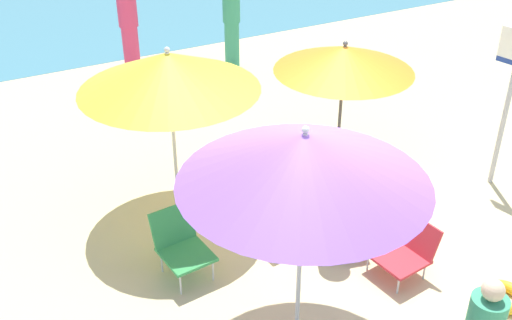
% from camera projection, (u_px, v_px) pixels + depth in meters
% --- Properties ---
extents(ground_plane, '(40.00, 40.00, 0.00)m').
position_uv_depth(ground_plane, '(346.00, 250.00, 6.61)').
color(ground_plane, beige).
extents(umbrella_orange, '(1.66, 1.66, 1.76)m').
position_uv_depth(umbrella_orange, '(344.00, 59.00, 7.20)').
color(umbrella_orange, '#4C4C51').
rests_on(umbrella_orange, ground_plane).
extents(umbrella_purple, '(2.00, 2.00, 2.09)m').
position_uv_depth(umbrella_purple, '(304.00, 158.00, 4.68)').
color(umbrella_purple, silver).
rests_on(umbrella_purple, ground_plane).
extents(umbrella_yellow, '(1.94, 1.94, 1.98)m').
position_uv_depth(umbrella_yellow, '(169.00, 71.00, 6.43)').
color(umbrella_yellow, silver).
rests_on(umbrella_yellow, ground_plane).
extents(beach_chair_b, '(0.60, 0.59, 0.56)m').
position_uv_depth(beach_chair_b, '(405.00, 248.00, 6.17)').
color(beach_chair_b, red).
rests_on(beach_chair_b, ground_plane).
extents(beach_chair_c, '(0.51, 0.63, 0.65)m').
position_uv_depth(beach_chair_c, '(180.00, 242.00, 6.15)').
color(beach_chair_c, '#33934C').
rests_on(beach_chair_c, ground_plane).
extents(person_a, '(0.55, 0.40, 0.89)m').
position_uv_depth(person_a, '(337.00, 221.00, 6.33)').
color(person_a, '#2D519E').
rests_on(person_a, ground_plane).
extents(person_b, '(0.30, 0.30, 1.65)m').
position_uv_depth(person_b, '(232.00, 22.00, 10.68)').
color(person_b, '#389970').
rests_on(person_b, ground_plane).
extents(person_c, '(0.33, 0.33, 1.64)m').
position_uv_depth(person_c, '(129.00, 27.00, 10.45)').
color(person_c, '#DB3866').
rests_on(person_c, ground_plane).
extents(warning_sign, '(0.13, 0.50, 2.01)m').
position_uv_depth(warning_sign, '(512.00, 84.00, 7.12)').
color(warning_sign, '#ADADB2').
rests_on(warning_sign, ground_plane).
extents(swim_ring, '(0.44, 0.44, 0.11)m').
position_uv_depth(swim_ring, '(504.00, 297.00, 5.90)').
color(swim_ring, yellow).
rests_on(swim_ring, ground_plane).
extents(beach_bag, '(0.21, 0.32, 0.25)m').
position_uv_depth(beach_bag, '(271.00, 241.00, 6.54)').
color(beach_bag, silver).
rests_on(beach_bag, ground_plane).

